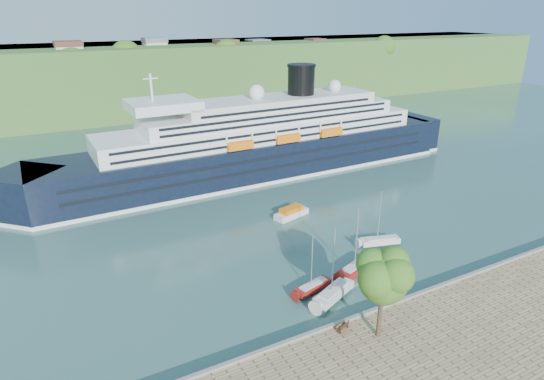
{
  "coord_description": "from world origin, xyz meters",
  "views": [
    {
      "loc": [
        -34.45,
        -35.41,
        35.38
      ],
      "look_at": [
        0.44,
        30.0,
        6.2
      ],
      "focal_mm": 30.0,
      "sensor_mm": 36.0,
      "label": 1
    }
  ],
  "objects": [
    {
      "name": "quay_coping",
      "position": [
        0.0,
        -0.2,
        1.15
      ],
      "size": [
        220.0,
        0.5,
        0.3
      ],
      "primitive_type": "cube",
      "color": "slate",
      "rests_on": "promenade"
    },
    {
      "name": "sailboat_white_near",
      "position": [
        -3.55,
        5.3,
        5.03
      ],
      "size": [
        8.02,
        5.02,
        10.07
      ],
      "primitive_type": null,
      "rotation": [
        0.0,
        0.0,
        0.4
      ],
      "color": "silver",
      "rests_on": "ground"
    },
    {
      "name": "sailboat_red",
      "position": [
        2.99,
        8.93,
        4.98
      ],
      "size": [
        7.99,
        4.49,
        9.96
      ],
      "primitive_type": null,
      "rotation": [
        0.0,
        0.0,
        0.33
      ],
      "color": "maroon",
      "rests_on": "ground"
    },
    {
      "name": "tender_launch",
      "position": [
        4.69,
        30.33,
        0.96
      ],
      "size": [
        7.29,
        3.97,
        1.91
      ],
      "primitive_type": null,
      "rotation": [
        0.0,
        0.0,
        0.24
      ],
      "color": "orange",
      "rests_on": "ground"
    },
    {
      "name": "promenade_tree",
      "position": [
        -4.01,
        -3.96,
        7.04
      ],
      "size": [
        7.29,
        7.29,
        12.07
      ],
      "primitive_type": null,
      "color": "#2F5817",
      "rests_on": "promenade"
    },
    {
      "name": "park_bench",
      "position": [
        -7.01,
        -1.31,
        1.57
      ],
      "size": [
        1.92,
        1.29,
        1.14
      ],
      "primitive_type": null,
      "rotation": [
        0.0,
        0.0,
        0.35
      ],
      "color": "#4E2716",
      "rests_on": "promenade"
    },
    {
      "name": "sailboat_extra",
      "position": [
        -4.99,
        8.0,
        4.04
      ],
      "size": [
        6.49,
        3.1,
        8.08
      ],
      "primitive_type": null,
      "rotation": [
        0.0,
        0.0,
        0.23
      ],
      "color": "maroon",
      "rests_on": "ground"
    },
    {
      "name": "floating_pontoon",
      "position": [
        2.06,
        7.62,
        0.18
      ],
      "size": [
        16.22,
        5.86,
        0.36
      ],
      "primitive_type": null,
      "rotation": [
        0.0,
        0.0,
        0.25
      ],
      "color": "slate",
      "rests_on": "ground"
    },
    {
      "name": "sailboat_white_far",
      "position": [
        11.62,
        13.89,
        4.55
      ],
      "size": [
        7.32,
        3.82,
        9.11
      ],
      "primitive_type": null,
      "rotation": [
        0.0,
        0.0,
        -0.28
      ],
      "color": "silver",
      "rests_on": "ground"
    },
    {
      "name": "cruise_ship",
      "position": [
        9.72,
        54.51,
        12.22
      ],
      "size": [
        109.1,
        17.69,
        24.44
      ],
      "primitive_type": null,
      "rotation": [
        0.0,
        0.0,
        0.02
      ],
      "color": "black",
      "rests_on": "ground"
    },
    {
      "name": "ground",
      "position": [
        0.0,
        0.0,
        0.0
      ],
      "size": [
        400.0,
        400.0,
        0.0
      ],
      "primitive_type": "plane",
      "color": "#2F534D",
      "rests_on": "ground"
    },
    {
      "name": "far_hillside",
      "position": [
        0.0,
        145.0,
        12.0
      ],
      "size": [
        400.0,
        50.0,
        24.0
      ],
      "primitive_type": "cube",
      "color": "#386026",
      "rests_on": "ground"
    }
  ]
}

